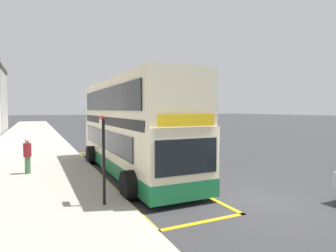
{
  "coord_description": "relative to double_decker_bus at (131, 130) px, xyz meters",
  "views": [
    {
      "loc": [
        -6.63,
        -6.8,
        3.04
      ],
      "look_at": [
        -0.77,
        5.51,
        2.24
      ],
      "focal_mm": 30.12,
      "sensor_mm": 36.0,
      "label": 1
    }
  ],
  "objects": [
    {
      "name": "ground_plane",
      "position": [
        2.46,
        25.9,
        -2.06
      ],
      "size": [
        260.0,
        260.0,
        0.0
      ],
      "primitive_type": "plane",
      "color": "#333335"
    },
    {
      "name": "pavement_near",
      "position": [
        -4.54,
        25.9,
        -1.99
      ],
      "size": [
        6.0,
        76.0,
        0.14
      ],
      "primitive_type": "cube",
      "color": "#A39E93",
      "rests_on": "ground"
    },
    {
      "name": "double_decker_bus",
      "position": [
        0.0,
        0.0,
        0.0
      ],
      "size": [
        3.15,
        11.0,
        4.4
      ],
      "color": "beige",
      "rests_on": "ground"
    },
    {
      "name": "bus_bay_markings",
      "position": [
        -0.12,
        0.37,
        -2.06
      ],
      "size": [
        2.85,
        14.1,
        0.01
      ],
      "color": "gold",
      "rests_on": "ground"
    },
    {
      "name": "bus_stop_sign",
      "position": [
        -2.3,
        -4.36,
        -0.34
      ],
      "size": [
        0.09,
        0.51,
        2.7
      ],
      "color": "black",
      "rests_on": "pavement_near"
    },
    {
      "name": "parked_car_black_kerbside",
      "position": [
        7.18,
        41.27,
        -1.26
      ],
      "size": [
        2.09,
        4.2,
        1.62
      ],
      "rotation": [
        0.0,
        0.0,
        0.05
      ],
      "color": "black",
      "rests_on": "ground"
    },
    {
      "name": "pedestrian_waiting_near_sign",
      "position": [
        -4.5,
        1.23,
        -1.07
      ],
      "size": [
        0.34,
        0.34,
        1.59
      ],
      "color": "#3F724C",
      "rests_on": "pavement_near"
    }
  ]
}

